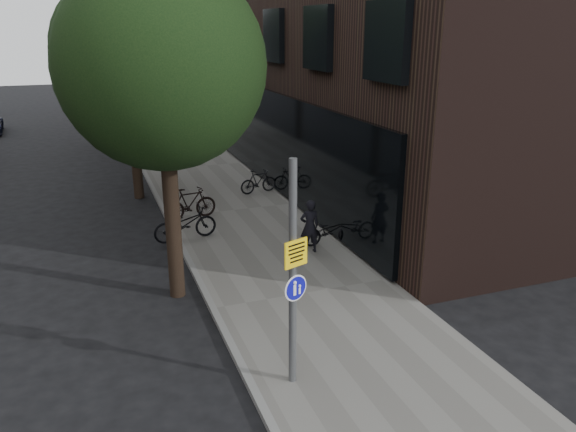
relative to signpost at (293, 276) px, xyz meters
name	(u,v)px	position (x,y,z in m)	size (l,w,h in m)	color
ground	(362,378)	(1.28, -0.22, -2.15)	(120.00, 120.00, 0.00)	black
sidewalk	(234,212)	(1.53, 9.78, -2.09)	(4.50, 60.00, 0.12)	slate
curb_edge	(168,219)	(-0.72, 9.78, -2.09)	(0.15, 60.00, 0.13)	slate
street_tree_near	(165,75)	(-1.25, 4.43, 2.95)	(4.40, 4.40, 7.50)	black
street_tree_mid	(129,55)	(-1.25, 12.93, 2.96)	(5.00, 5.00, 7.80)	black
street_tree_far	(112,47)	(-1.25, 21.93, 2.96)	(5.00, 5.00, 7.80)	black
signpost	(293,276)	(0.00, 0.00, 0.00)	(0.45, 0.18, 4.03)	#595B5E
pedestrian	(310,226)	(2.53, 5.42, -1.28)	(0.55, 0.36, 1.51)	black
parked_bike_facade_near	(329,231)	(3.28, 5.75, -1.62)	(0.56, 1.59, 0.84)	black
parked_bike_facade_far	(258,181)	(2.94, 11.48, -1.59)	(0.42, 1.47, 0.89)	black
parked_bike_curb_near	(185,224)	(-0.52, 7.55, -1.54)	(0.66, 1.89, 0.99)	black
parked_bike_curb_far	(190,204)	(-0.03, 9.35, -1.51)	(0.50, 1.75, 1.05)	black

